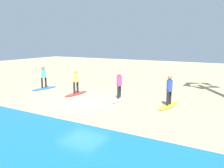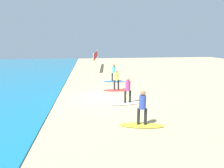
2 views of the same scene
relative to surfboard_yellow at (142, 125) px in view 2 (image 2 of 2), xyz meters
The scene contains 10 objects.
ground_plane 4.98m from the surfboard_yellow, 19.10° to the left, with size 60.00×60.00×0.00m, color tan.
surfboard_yellow is the anchor object (origin of this frame).
surfer_yellow 0.99m from the surfboard_yellow, 90.00° to the left, with size 0.32×0.45×1.64m.
surfboard_white 3.10m from the surfboard_yellow, ahead, with size 2.10×0.56×0.09m, color white.
surfer_white 3.26m from the surfboard_yellow, ahead, with size 0.32×0.46×1.64m.
surfboard_red 6.29m from the surfboard_yellow, ahead, with size 2.10×0.56×0.09m, color red.
surfer_red 6.37m from the surfboard_yellow, ahead, with size 0.32×0.46×1.64m.
surfboard_blue 9.53m from the surfboard_yellow, ahead, with size 2.10×0.56×0.09m, color blue.
surfer_blue 9.58m from the surfboard_yellow, ahead, with size 0.32×0.45×1.64m.
volleyball_net 18.81m from the surfboard_yellow, ahead, with size 9.05×1.03×2.50m.
Camera 2 is at (-12.18, 0.76, 3.87)m, focal length 28.79 mm.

